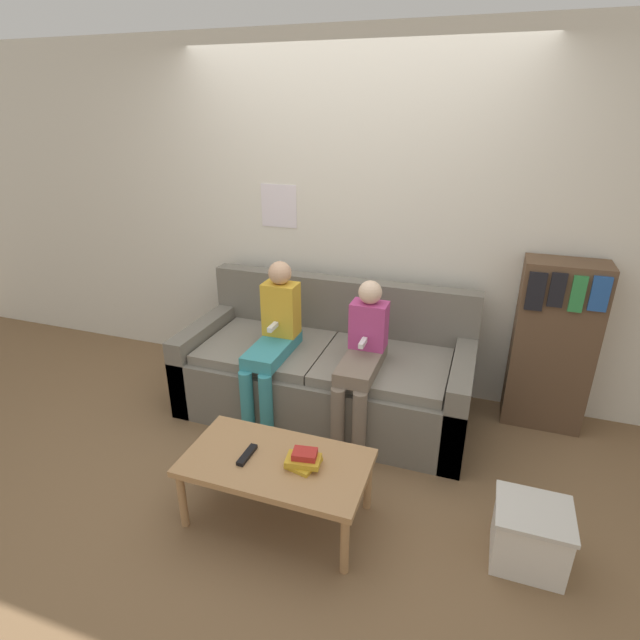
# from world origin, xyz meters

# --- Properties ---
(ground_plane) EXTENTS (10.00, 10.00, 0.00)m
(ground_plane) POSITION_xyz_m (0.00, 0.00, 0.00)
(ground_plane) COLOR brown
(wall_back) EXTENTS (8.00, 0.06, 2.60)m
(wall_back) POSITION_xyz_m (-0.00, 1.12, 1.30)
(wall_back) COLOR silver
(wall_back) RESTS_ON ground_plane
(couch) EXTENTS (2.05, 0.91, 0.92)m
(couch) POSITION_xyz_m (0.00, 0.58, 0.30)
(couch) COLOR #6B665B
(couch) RESTS_ON ground_plane
(coffee_table) EXTENTS (0.98, 0.53, 0.38)m
(coffee_table) POSITION_xyz_m (0.09, -0.54, 0.34)
(coffee_table) COLOR #AD7F51
(coffee_table) RESTS_ON ground_plane
(person_left) EXTENTS (0.24, 0.61, 1.14)m
(person_left) POSITION_xyz_m (-0.31, 0.36, 0.63)
(person_left) COLOR teal
(person_left) RESTS_ON ground_plane
(person_right) EXTENTS (0.24, 0.61, 1.07)m
(person_right) POSITION_xyz_m (0.32, 0.35, 0.60)
(person_right) COLOR #756656
(person_right) RESTS_ON ground_plane
(tv_remote) EXTENTS (0.04, 0.17, 0.02)m
(tv_remote) POSITION_xyz_m (-0.07, -0.56, 0.39)
(tv_remote) COLOR black
(tv_remote) RESTS_ON coffee_table
(book_stack) EXTENTS (0.19, 0.19, 0.09)m
(book_stack) POSITION_xyz_m (0.25, -0.53, 0.42)
(book_stack) COLOR gold
(book_stack) RESTS_ON coffee_table
(bookshelf) EXTENTS (0.52, 0.30, 1.19)m
(bookshelf) POSITION_xyz_m (1.50, 0.93, 0.60)
(bookshelf) COLOR brown
(bookshelf) RESTS_ON ground_plane
(storage_box) EXTENTS (0.36, 0.33, 0.32)m
(storage_box) POSITION_xyz_m (1.38, -0.40, 0.16)
(storage_box) COLOR silver
(storage_box) RESTS_ON ground_plane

